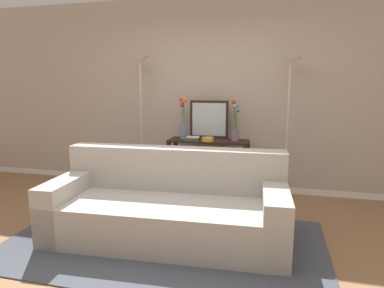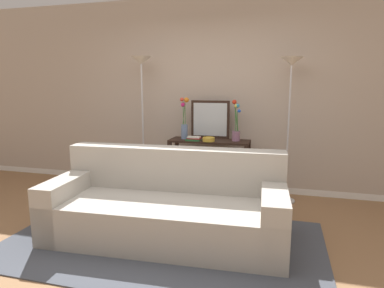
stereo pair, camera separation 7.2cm
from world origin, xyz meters
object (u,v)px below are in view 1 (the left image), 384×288
object	(u,v)px
floor_lamp_left	(140,87)
wall_mirror	(209,119)
floor_lamp_right	(289,90)
book_row_under_console	(190,189)
couch	(169,208)
fruit_bowl	(208,139)
console_table	(208,157)
vase_tall_flowers	(183,122)
book_stack	(193,139)
vase_short_flowers	(235,127)

from	to	relation	value
floor_lamp_left	wall_mirror	world-z (taller)	floor_lamp_left
floor_lamp_right	book_row_under_console	world-z (taller)	floor_lamp_right
couch	fruit_bowl	world-z (taller)	couch
book_row_under_console	console_table	bearing A→B (deg)	0.00
floor_lamp_left	wall_mirror	xyz separation A→B (m)	(0.97, 0.15, -0.46)
vase_tall_flowers	book_stack	bearing A→B (deg)	-35.63
console_table	book_stack	world-z (taller)	book_stack
console_table	fruit_bowl	size ratio (longest dim) A/B	6.68
floor_lamp_right	book_row_under_console	distance (m)	1.94
book_row_under_console	wall_mirror	bearing A→B (deg)	33.05
floor_lamp_left	book_stack	size ratio (longest dim) A/B	9.65
fruit_bowl	book_stack	size ratio (longest dim) A/B	0.83
couch	floor_lamp_left	size ratio (longest dim) A/B	1.24
console_table	fruit_bowl	bearing A→B (deg)	-83.26
wall_mirror	fruit_bowl	xyz separation A→B (m)	(0.04, -0.28, -0.24)
wall_mirror	book_stack	bearing A→B (deg)	-122.74
wall_mirror	console_table	bearing A→B (deg)	-80.22
console_table	floor_lamp_left	size ratio (longest dim) A/B	0.57
couch	book_row_under_console	world-z (taller)	couch
vase_short_flowers	fruit_bowl	xyz separation A→B (m)	(-0.35, -0.13, -0.16)
fruit_bowl	book_stack	bearing A→B (deg)	177.27
couch	console_table	bearing A→B (deg)	84.64
vase_tall_flowers	vase_short_flowers	xyz separation A→B (m)	(0.73, -0.00, -0.05)
vase_tall_flowers	vase_short_flowers	size ratio (longest dim) A/B	1.04
vase_tall_flowers	vase_short_flowers	distance (m)	0.73
book_row_under_console	fruit_bowl	bearing A→B (deg)	-22.87
vase_tall_flowers	fruit_bowl	xyz separation A→B (m)	(0.38, -0.13, -0.21)
floor_lamp_right	book_stack	distance (m)	1.41
floor_lamp_left	book_row_under_console	world-z (taller)	floor_lamp_left
couch	fruit_bowl	xyz separation A→B (m)	(0.14, 1.27, 0.51)
console_table	book_row_under_console	world-z (taller)	console_table
floor_lamp_left	wall_mirror	size ratio (longest dim) A/B	3.51
wall_mirror	vase_short_flowers	size ratio (longest dim) A/B	0.99
floor_lamp_left	fruit_bowl	distance (m)	1.23
vase_short_flowers	book_row_under_console	world-z (taller)	vase_short_flowers
book_stack	console_table	bearing A→B (deg)	28.83
vase_short_flowers	floor_lamp_left	bearing A→B (deg)	-179.81
vase_short_flowers	console_table	bearing A→B (deg)	-178.60
vase_tall_flowers	fruit_bowl	size ratio (longest dim) A/B	3.51
couch	console_table	xyz separation A→B (m)	(0.13, 1.39, 0.23)
couch	floor_lamp_right	xyz separation A→B (m)	(1.17, 1.40, 1.18)
floor_lamp_left	console_table	bearing A→B (deg)	-0.26
floor_lamp_left	couch	bearing A→B (deg)	-58.30
vase_tall_flowers	book_stack	size ratio (longest dim) A/B	2.90
floor_lamp_right	floor_lamp_left	bearing A→B (deg)	180.00
floor_lamp_left	book_row_under_console	xyz separation A→B (m)	(0.73, -0.00, -1.46)
console_table	vase_short_flowers	bearing A→B (deg)	1.40
console_table	book_stack	distance (m)	0.36
floor_lamp_left	book_stack	xyz separation A→B (m)	(0.80, -0.11, -0.70)
console_table	vase_short_flowers	size ratio (longest dim) A/B	1.98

